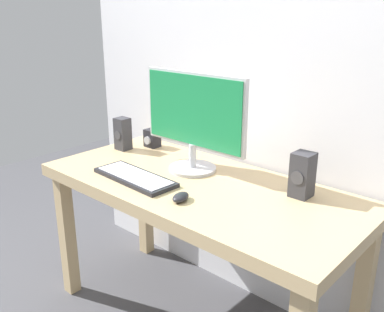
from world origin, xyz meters
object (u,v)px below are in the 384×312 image
(mouse, at_px, (181,197))
(audio_controller, at_px, (152,138))
(keyboard_primary, at_px, (135,177))
(speaker_left, at_px, (123,134))
(monitor, at_px, (194,118))
(desk, at_px, (198,201))
(speaker_right, at_px, (302,175))

(mouse, xyz_separation_m, audio_controller, (-0.63, 0.43, 0.03))
(keyboard_primary, bearing_deg, speaker_left, 146.94)
(monitor, xyz_separation_m, speaker_left, (-0.51, -0.02, -0.17))
(desk, xyz_separation_m, keyboard_primary, (-0.25, -0.17, 0.10))
(desk, distance_m, mouse, 0.24)
(desk, distance_m, speaker_left, 0.67)
(speaker_right, height_order, speaker_left, speaker_right)
(keyboard_primary, bearing_deg, audio_controller, 127.71)
(monitor, xyz_separation_m, mouse, (0.21, -0.31, -0.24))
(monitor, xyz_separation_m, audio_controller, (-0.43, 0.12, -0.21))
(speaker_right, distance_m, speaker_left, 1.07)
(speaker_right, xyz_separation_m, audio_controller, (-0.98, 0.05, -0.05))
(speaker_left, distance_m, audio_controller, 0.17)
(monitor, distance_m, speaker_right, 0.58)
(monitor, bearing_deg, speaker_right, 6.61)
(desk, bearing_deg, mouse, -68.98)
(desk, xyz_separation_m, mouse, (0.08, -0.20, 0.11))
(keyboard_primary, xyz_separation_m, mouse, (0.32, -0.03, 0.01))
(desk, xyz_separation_m, speaker_left, (-0.64, 0.09, 0.18))
(mouse, bearing_deg, monitor, 109.41)
(keyboard_primary, xyz_separation_m, speaker_left, (-0.40, 0.26, 0.08))
(mouse, relative_size, speaker_left, 0.52)
(audio_controller, bearing_deg, keyboard_primary, -52.29)
(mouse, bearing_deg, desk, 97.05)
(desk, bearing_deg, speaker_right, 22.80)
(speaker_right, bearing_deg, desk, -157.20)
(desk, xyz_separation_m, audio_controller, (-0.56, 0.23, 0.14))
(monitor, xyz_separation_m, keyboard_primary, (-0.12, -0.28, -0.25))
(monitor, height_order, audio_controller, monitor)
(speaker_right, distance_m, audio_controller, 0.98)
(monitor, distance_m, mouse, 0.45)
(desk, bearing_deg, audio_controller, 157.37)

